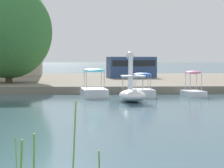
{
  "coord_description": "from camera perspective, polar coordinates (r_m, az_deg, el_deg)",
  "views": [
    {
      "loc": [
        0.28,
        -6.21,
        2.13
      ],
      "look_at": [
        1.37,
        17.77,
        0.77
      ],
      "focal_mm": 70.72,
      "sensor_mm": 36.0,
      "label": 1
    }
  ],
  "objects": [
    {
      "name": "parked_van",
      "position": [
        39.57,
        2.52,
        2.28
      ],
      "size": [
        4.48,
        2.52,
        1.88
      ],
      "color": "navy",
      "rests_on": "shore_bank_far"
    },
    {
      "name": "shore_bank_far",
      "position": [
        39.32,
        -3.0,
        0.46
      ],
      "size": [
        138.35,
        24.89,
        0.45
      ],
      "primitive_type": "cube",
      "color": "slate",
      "rests_on": "ground_plane"
    },
    {
      "name": "pedal_boat_pink",
      "position": [
        25.92,
        10.48,
        -0.56
      ],
      "size": [
        1.26,
        1.87,
        1.47
      ],
      "color": "white",
      "rests_on": "ground_plane"
    },
    {
      "name": "pedal_boat_blue",
      "position": [
        25.34,
        3.92,
        -0.68
      ],
      "size": [
        1.3,
        2.13,
        1.36
      ],
      "color": "white",
      "rests_on": "ground_plane"
    },
    {
      "name": "pedal_boat_cyan",
      "position": [
        25.12,
        -2.34,
        -0.52
      ],
      "size": [
        1.61,
        2.53,
        1.6
      ],
      "color": "white",
      "rests_on": "ground_plane"
    },
    {
      "name": "swan_boat",
      "position": [
        22.26,
        2.62,
        -1.03
      ],
      "size": [
        1.42,
        2.45,
        2.52
      ],
      "color": "white",
      "rests_on": "ground_plane"
    },
    {
      "name": "tree_willow_near_path",
      "position": [
        32.03,
        -13.25,
        6.62
      ],
      "size": [
        7.77,
        7.28,
        6.92
      ],
      "color": "#4C3823",
      "rests_on": "shore_bank_far"
    }
  ]
}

